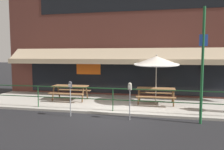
% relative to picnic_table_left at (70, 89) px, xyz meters
% --- Properties ---
extents(ground_plane, '(120.00, 120.00, 0.00)m').
position_rel_picnic_table_left_xyz_m(ground_plane, '(2.62, -2.01, -0.71)').
color(ground_plane, black).
extents(patio_deck, '(15.00, 4.00, 0.10)m').
position_rel_picnic_table_left_xyz_m(patio_deck, '(2.62, -0.01, -0.66)').
color(patio_deck, '#ADA89E').
rests_on(patio_deck, ground).
extents(restaurant_building, '(15.00, 1.60, 8.02)m').
position_rel_picnic_table_left_xyz_m(restaurant_building, '(2.62, 2.22, 3.27)').
color(restaurant_building, brown).
rests_on(restaurant_building, ground).
extents(patio_railing, '(13.84, 0.04, 0.97)m').
position_rel_picnic_table_left_xyz_m(patio_railing, '(2.62, -1.71, 0.09)').
color(patio_railing, '#194723').
rests_on(patio_railing, patio_deck).
extents(picnic_table_left, '(1.80, 1.42, 0.76)m').
position_rel_picnic_table_left_xyz_m(picnic_table_left, '(0.00, 0.00, 0.00)').
color(picnic_table_left, brown).
rests_on(picnic_table_left, patio_deck).
extents(picnic_table_centre, '(1.80, 1.42, 0.76)m').
position_rel_picnic_table_left_xyz_m(picnic_table_centre, '(4.38, -0.02, 0.00)').
color(picnic_table_centre, brown).
rests_on(picnic_table_centre, patio_deck).
extents(patio_umbrella_centre, '(2.14, 2.14, 2.38)m').
position_rel_picnic_table_left_xyz_m(patio_umbrella_centre, '(4.38, 0.12, 1.47)').
color(patio_umbrella_centre, '#B7B2A8').
rests_on(patio_umbrella_centre, patio_deck).
extents(parking_meter_near, '(0.15, 0.16, 1.42)m').
position_rel_picnic_table_left_xyz_m(parking_meter_near, '(1.06, -2.53, 0.44)').
color(parking_meter_near, gray).
rests_on(parking_meter_near, ground).
extents(parking_meter_far, '(0.15, 0.16, 1.42)m').
position_rel_picnic_table_left_xyz_m(parking_meter_far, '(3.43, -2.51, 0.44)').
color(parking_meter_far, gray).
rests_on(parking_meter_far, ground).
extents(street_sign_pole, '(0.28, 0.09, 4.10)m').
position_rel_picnic_table_left_xyz_m(street_sign_pole, '(5.96, -2.46, 1.40)').
color(street_sign_pole, '#1E6033').
rests_on(street_sign_pole, ground).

